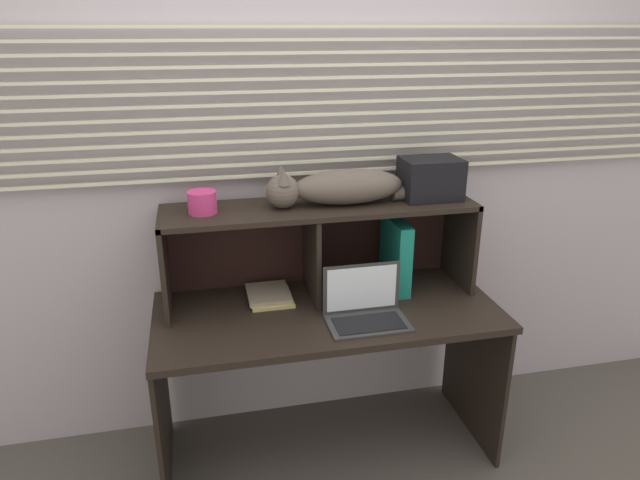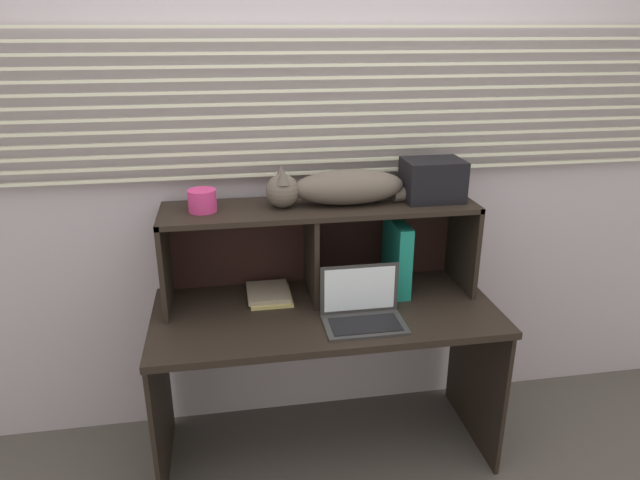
% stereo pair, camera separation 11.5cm
% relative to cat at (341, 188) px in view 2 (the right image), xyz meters
% --- Properties ---
extents(ground_plane, '(4.40, 4.40, 0.00)m').
position_rel_cat_xyz_m(ground_plane, '(-0.09, -0.33, -1.20)').
color(ground_plane, '#4C4742').
extents(back_panel_with_blinds, '(4.40, 0.08, 2.50)m').
position_rel_cat_xyz_m(back_panel_with_blinds, '(-0.09, 0.21, 0.06)').
color(back_panel_with_blinds, '#B3A9B4').
rests_on(back_panel_with_blinds, ground).
extents(desk, '(1.42, 0.64, 0.72)m').
position_rel_cat_xyz_m(desk, '(-0.09, -0.14, -0.62)').
color(desk, black).
rests_on(desk, ground).
extents(hutch_shelf_unit, '(1.31, 0.33, 0.41)m').
position_rel_cat_xyz_m(hutch_shelf_unit, '(-0.09, 0.03, -0.19)').
color(hutch_shelf_unit, black).
rests_on(hutch_shelf_unit, desk).
extents(cat, '(0.79, 0.17, 0.17)m').
position_rel_cat_xyz_m(cat, '(0.00, 0.00, 0.00)').
color(cat, '#594E46').
rests_on(cat, hutch_shelf_unit).
extents(laptop, '(0.32, 0.20, 0.22)m').
position_rel_cat_xyz_m(laptop, '(0.04, -0.27, -0.43)').
color(laptop, '#313131').
rests_on(laptop, desk).
extents(binder_upright, '(0.06, 0.26, 0.32)m').
position_rel_cat_xyz_m(binder_upright, '(0.26, 0.00, -0.32)').
color(binder_upright, '#188271').
rests_on(binder_upright, desk).
extents(book_stack, '(0.19, 0.22, 0.03)m').
position_rel_cat_xyz_m(book_stack, '(-0.31, 0.00, -0.46)').
color(book_stack, tan).
rests_on(book_stack, desk).
extents(small_basket, '(0.11, 0.11, 0.09)m').
position_rel_cat_xyz_m(small_basket, '(-0.56, 0.00, -0.03)').
color(small_basket, '#C73475').
rests_on(small_basket, hutch_shelf_unit).
extents(storage_box, '(0.25, 0.19, 0.17)m').
position_rel_cat_xyz_m(storage_box, '(0.40, 0.00, 0.02)').
color(storage_box, black).
rests_on(storage_box, hutch_shelf_unit).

